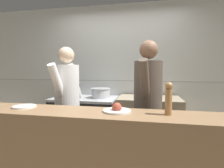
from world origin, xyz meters
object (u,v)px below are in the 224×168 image
Objects in this scene: chef_sous at (148,102)px; oven_range at (85,120)px; pepper_mill at (169,98)px; mixing_bowl_steel at (139,95)px; stock_pot at (73,91)px; sauce_pot at (101,93)px; plated_dish_appetiser at (117,109)px; plated_dish_main at (24,106)px; chef_head_cook at (67,101)px.

oven_range is at bearing 156.46° from chef_sous.
pepper_mill is 0.17× the size of chef_sous.
pepper_mill reaches higher than mixing_bowl_steel.
chef_sous is at bearing -29.48° from stock_pot.
sauce_pot is 1.47m from plated_dish_appetiser.
pepper_mill reaches higher than plated_dish_main.
pepper_mill is at bearing -42.28° from stock_pot.
mixing_bowl_steel reaches higher than oven_range.
stock_pot reaches higher than sauce_pot.
chef_head_cook reaches higher than mixing_bowl_steel.
sauce_pot is 0.20× the size of chef_sous.
mixing_bowl_steel is at bearing 110.57° from chef_sous.
stock_pot is (-0.22, -0.00, 0.55)m from oven_range.
chef_head_cook is 0.97× the size of chef_sous.
chef_head_cook is at bearing -170.42° from chef_sous.
pepper_mill reaches higher than sauce_pot.
plated_dish_main is at bearing -179.74° from plated_dish_appetiser.
mixing_bowl_steel is at bearing 49.67° from plated_dish_main.
plated_dish_appetiser is at bearing -68.92° from sauce_pot.
chef_sous is (0.83, -0.78, 0.01)m from sauce_pot.
oven_range is 0.89m from chef_head_cook.
pepper_mill is at bearing -18.29° from chef_head_cook.
stock_pot is at bearing 127.68° from plated_dish_appetiser.
stock_pot reaches higher than plated_dish_main.
mixing_bowl_steel is 1.44m from pepper_mill.
pepper_mill reaches higher than oven_range.
sauce_pot is at bearing 111.08° from plated_dish_appetiser.
mixing_bowl_steel is 0.84× the size of plated_dish_appetiser.
plated_dish_main is 1.49m from pepper_mill.
sauce_pot reaches higher than mixing_bowl_steel.
chef_sous reaches higher than plated_dish_appetiser.
chef_sous is at bearing 105.82° from pepper_mill.
chef_head_cook reaches higher than oven_range.
pepper_mill is at bearing -63.55° from chef_sous.
mixing_bowl_steel is 1.81m from plated_dish_main.
mixing_bowl_steel is at bearing 46.14° from chef_head_cook.
oven_range is 0.69× the size of chef_head_cook.
stock_pot is 2.05m from pepper_mill.
chef_sous is (1.11, -0.02, 0.03)m from chef_head_cook.
chef_head_cook reaches higher than stock_pot.
oven_range is 0.60m from sauce_pot.
plated_dish_main is at bearing -144.68° from chef_sous.
pepper_mill is 1.45m from chef_head_cook.
chef_sous reaches higher than chef_head_cook.
stock_pot is 0.95× the size of plated_dish_appetiser.
pepper_mill is (0.31, -1.40, 0.18)m from mixing_bowl_steel.
oven_range is 1.11m from mixing_bowl_steel.
stock_pot is 0.52m from sauce_pot.
oven_range is 3.31× the size of sauce_pot.
plated_dish_main is 0.65m from chef_head_cook.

